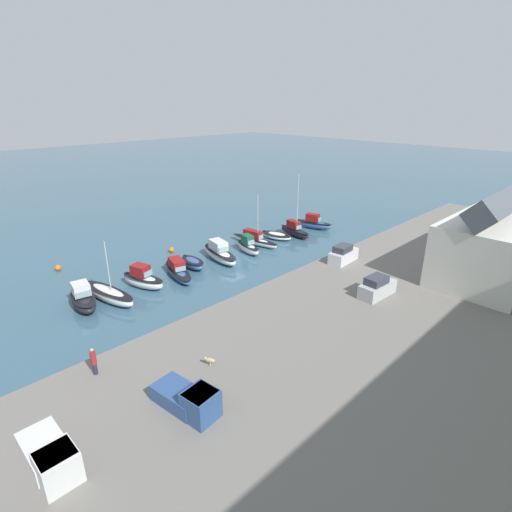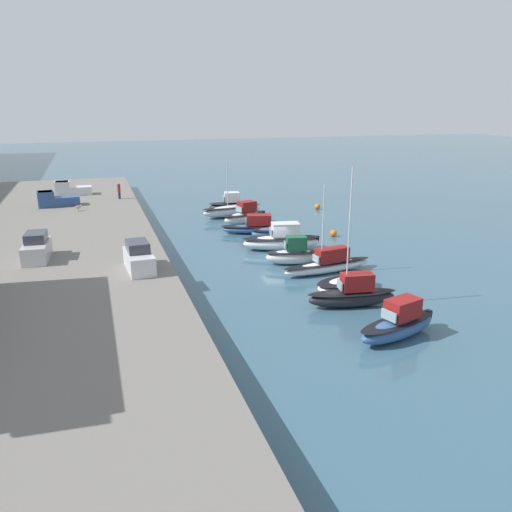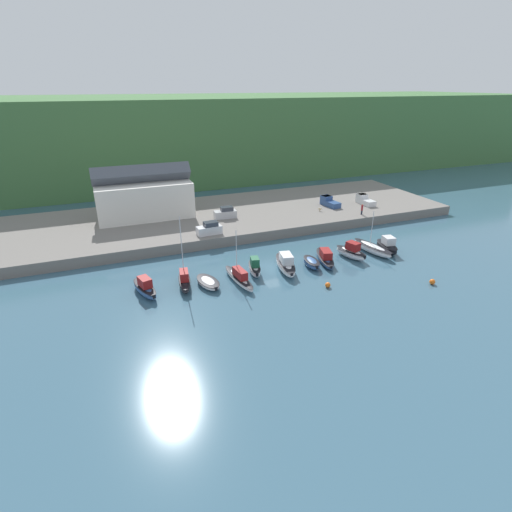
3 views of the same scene
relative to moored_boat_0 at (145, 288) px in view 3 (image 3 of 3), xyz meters
name	(u,v)px [view 3 (image 3 of 3)]	position (x,y,z in m)	size (l,w,h in m)	color
ground_plane	(274,268)	(18.91, 0.96, -0.91)	(320.00, 320.00, 0.00)	#385B70
hillside_backdrop	(171,135)	(18.91, 78.04, 10.09)	(240.00, 55.68, 21.99)	#42703D
quay_promenade	(225,217)	(18.91, 25.09, -0.01)	(90.62, 26.78, 1.80)	slate
harbor_clubhouse	(144,197)	(4.07, 28.05, 4.69)	(17.77, 8.51, 10.04)	silver
moored_boat_0	(145,288)	(0.00, 0.00, 0.00)	(3.33, 6.39, 2.50)	#33568E
moored_boat_1	(184,280)	(5.29, 0.25, 0.00)	(2.55, 6.60, 9.84)	black
moored_boat_2	(208,282)	(8.31, -0.79, -0.41)	(3.34, 5.43, 0.93)	white
moored_boat_3	(239,278)	(12.57, -1.43, -0.14)	(2.39, 8.48, 7.58)	white
moored_boat_4	(255,268)	(15.64, 0.47, 0.03)	(2.65, 5.28, 2.56)	silver
moored_boat_5	(286,264)	(20.29, -0.19, 0.08)	(3.66, 7.99, 2.68)	white
moored_boat_6	(312,263)	(24.46, -0.58, -0.25)	(2.45, 4.57, 1.23)	#33568E
moored_boat_7	(325,258)	(27.25, 0.19, -0.17)	(4.08, 7.95, 2.10)	#33568E
moored_boat_8	(351,252)	(31.91, 0.04, 0.09)	(3.48, 6.04, 2.71)	silver
moored_boat_9	(372,248)	(36.27, 0.47, -0.12)	(3.16, 8.22, 6.93)	silver
moored_boat_10	(387,246)	(38.80, -0.01, 0.08)	(3.12, 5.81, 2.69)	black
parked_car_0	(209,229)	(12.80, 14.20, 1.81)	(4.31, 2.07, 2.16)	silver
parked_car_1	(226,213)	(18.07, 21.69, 1.81)	(4.30, 2.06, 2.16)	#B7B7BC
pickup_truck_0	(329,202)	(40.80, 21.54, 1.71)	(2.51, 4.93, 1.90)	#2D4C84
pickup_truck_1	(364,200)	(48.56, 19.96, 1.71)	(2.01, 4.73, 1.90)	silver
person_on_quay	(362,209)	(43.50, 13.79, 1.99)	(0.40, 0.40, 2.14)	#232838
dog_on_quay	(320,209)	(37.06, 18.80, 1.35)	(0.65, 0.85, 0.68)	tan
mooring_buoy_0	(328,285)	(23.26, -7.28, -0.53)	(0.75, 0.75, 0.75)	orange
mooring_buoy_1	(432,282)	(37.13, -11.83, -0.52)	(0.77, 0.77, 0.77)	orange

